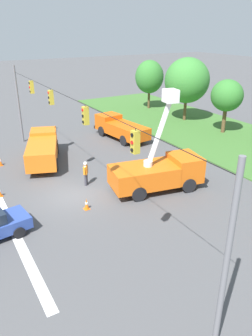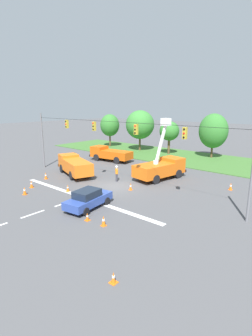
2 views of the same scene
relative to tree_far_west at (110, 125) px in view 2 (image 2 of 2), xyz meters
The scene contains 22 objects.
ground_plane 26.35m from the tree_far_west, 45.01° to the right, with size 200.00×200.00×0.00m, color #4C4C4F.
grass_verge 18.86m from the tree_far_west, ahead, with size 56.00×12.00×0.10m, color #3D6B2D.
lane_markings 30.73m from the tree_far_west, 52.84° to the right, with size 17.60×15.25×0.01m.
signal_gantry 26.00m from the tree_far_west, 45.04° to the right, with size 26.20×0.33×7.20m.
tree_far_west is the anchor object (origin of this frame).
tree_west 7.31m from the tree_far_west, ahead, with size 5.06×5.11×7.25m.
tree_centre 13.24m from the tree_far_west, ahead, with size 3.30×3.18×5.54m.
tree_east 20.15m from the tree_far_west, ahead, with size 4.47×3.96×6.92m.
utility_truck_bucket_lift 24.33m from the tree_far_west, 32.42° to the right, with size 3.63×6.71×6.78m.
utility_truck_support_near 13.80m from the tree_far_west, 46.24° to the right, with size 6.80×3.06×2.06m.
utility_truck_support_far 21.88m from the tree_far_west, 57.46° to the right, with size 7.08×4.41×2.16m.
sedan_blue 31.97m from the tree_far_west, 49.37° to the right, with size 2.36×4.50×1.56m.
road_worker 24.47m from the tree_far_west, 44.45° to the right, with size 0.53×0.45×1.77m.
traffic_cone_foreground_left 27.99m from the tree_far_west, 54.71° to the right, with size 0.36×0.36×0.68m.
traffic_cone_foreground_right 30.61m from the tree_far_west, 23.04° to the right, with size 0.36×0.36×0.76m.
traffic_cone_mid_left 34.43m from the tree_far_west, 48.94° to the right, with size 0.36×0.36×0.60m.
traffic_cone_mid_right 29.52m from the tree_far_west, 62.04° to the right, with size 0.36×0.36×0.80m.
traffic_cone_near_bucket 27.72m from the tree_far_west, 41.92° to the right, with size 0.36×0.36×0.73m.
traffic_cone_lane_edge_a 27.47m from the tree_far_west, 63.25° to the right, with size 0.36×0.36×0.78m.
traffic_cone_lane_edge_b 41.35m from the tree_far_west, 45.94° to the right, with size 0.36×0.36×0.59m.
traffic_cone_far_left 24.31m from the tree_far_west, 63.86° to the right, with size 0.36×0.36×0.78m.
traffic_cone_far_right 35.31m from the tree_far_west, 46.90° to the right, with size 0.36×0.36×0.77m.
Camera 2 is at (17.70, -19.02, 8.26)m, focal length 28.00 mm.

